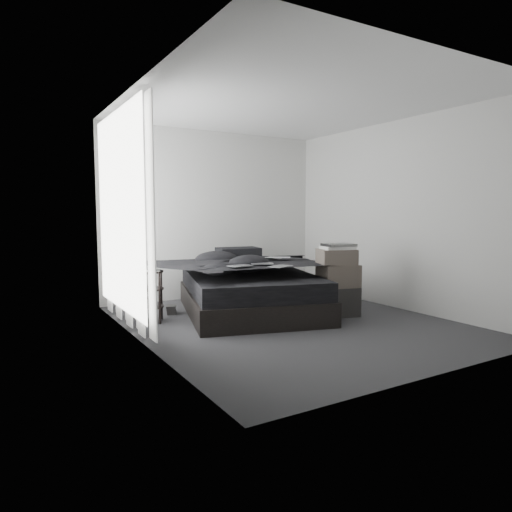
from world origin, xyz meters
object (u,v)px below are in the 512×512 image
box_lower (337,301)px  laptop (278,253)px  side_stand (150,297)px  bed (250,302)px

box_lower → laptop: bearing=128.0°
side_stand → box_lower: 2.38m
side_stand → box_lower: (2.22, -0.87, -0.12)m
side_stand → box_lower: bearing=-21.5°
side_stand → box_lower: size_ratio=1.22×
bed → side_stand: (-1.31, 0.17, 0.16)m
bed → box_lower: bearing=-22.0°
bed → laptop: 0.76m
laptop → box_lower: size_ratio=0.68×
laptop → side_stand: bearing=-153.7°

